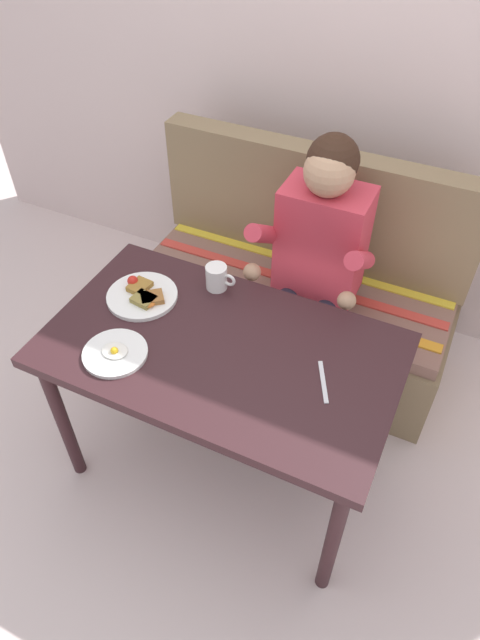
{
  "coord_description": "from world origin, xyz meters",
  "views": [
    {
      "loc": [
        0.61,
        -1.13,
        2.11
      ],
      "look_at": [
        0.0,
        0.15,
        0.72
      ],
      "focal_mm": 31.41,
      "sensor_mm": 36.0,
      "label": 1
    }
  ],
  "objects_px": {
    "table": "(221,362)",
    "person": "(316,255)",
    "plate_breakfast": "(143,295)",
    "coffee_mug": "(217,277)",
    "couch": "(296,297)",
    "plate_eggs": "(115,353)",
    "fork": "(324,381)"
  },
  "relations": [
    {
      "from": "table",
      "to": "person",
      "type": "height_order",
      "value": "person"
    },
    {
      "from": "plate_breakfast",
      "to": "coffee_mug",
      "type": "height_order",
      "value": "coffee_mug"
    },
    {
      "from": "couch",
      "to": "plate_eggs",
      "type": "relative_size",
      "value": 6.66
    },
    {
      "from": "couch",
      "to": "fork",
      "type": "bearing_deg",
      "value": -64.46
    },
    {
      "from": "plate_breakfast",
      "to": "table",
      "type": "bearing_deg",
      "value": -14.05
    },
    {
      "from": "couch",
      "to": "person",
      "type": "bearing_deg",
      "value": -54.93
    },
    {
      "from": "table",
      "to": "plate_eggs",
      "type": "xyz_separation_m",
      "value": [
        -0.3,
        -0.18,
        0.09
      ]
    },
    {
      "from": "table",
      "to": "coffee_mug",
      "type": "relative_size",
      "value": 10.17
    },
    {
      "from": "fork",
      "to": "plate_eggs",
      "type": "bearing_deg",
      "value": 169.94
    },
    {
      "from": "coffee_mug",
      "to": "fork",
      "type": "height_order",
      "value": "coffee_mug"
    },
    {
      "from": "table",
      "to": "plate_breakfast",
      "type": "bearing_deg",
      "value": 165.95
    },
    {
      "from": "plate_breakfast",
      "to": "fork",
      "type": "xyz_separation_m",
      "value": [
        0.73,
        -0.09,
        -0.01
      ]
    },
    {
      "from": "table",
      "to": "plate_breakfast",
      "type": "relative_size",
      "value": 4.62
    },
    {
      "from": "plate_eggs",
      "to": "coffee_mug",
      "type": "distance_m",
      "value": 0.47
    },
    {
      "from": "plate_breakfast",
      "to": "couch",
      "type": "bearing_deg",
      "value": 61.41
    },
    {
      "from": "couch",
      "to": "fork",
      "type": "distance_m",
      "value": 0.93
    },
    {
      "from": "couch",
      "to": "person",
      "type": "xyz_separation_m",
      "value": [
        0.12,
        -0.17,
        0.41
      ]
    },
    {
      "from": "coffee_mug",
      "to": "fork",
      "type": "relative_size",
      "value": 0.69
    },
    {
      "from": "table",
      "to": "fork",
      "type": "distance_m",
      "value": 0.37
    },
    {
      "from": "table",
      "to": "coffee_mug",
      "type": "bearing_deg",
      "value": 119.3
    },
    {
      "from": "plate_breakfast",
      "to": "plate_eggs",
      "type": "relative_size",
      "value": 1.2
    },
    {
      "from": "couch",
      "to": "coffee_mug",
      "type": "relative_size",
      "value": 12.2
    },
    {
      "from": "plate_breakfast",
      "to": "fork",
      "type": "distance_m",
      "value": 0.73
    },
    {
      "from": "person",
      "to": "table",
      "type": "bearing_deg",
      "value": -101.76
    },
    {
      "from": "table",
      "to": "couch",
      "type": "xyz_separation_m",
      "value": [
        0.0,
        0.76,
        -0.32
      ]
    },
    {
      "from": "person",
      "to": "plate_eggs",
      "type": "relative_size",
      "value": 5.61
    },
    {
      "from": "table",
      "to": "coffee_mug",
      "type": "distance_m",
      "value": 0.33
    },
    {
      "from": "person",
      "to": "coffee_mug",
      "type": "distance_m",
      "value": 0.43
    },
    {
      "from": "couch",
      "to": "coffee_mug",
      "type": "distance_m",
      "value": 0.69
    },
    {
      "from": "plate_breakfast",
      "to": "coffee_mug",
      "type": "xyz_separation_m",
      "value": [
        0.22,
        0.17,
        0.04
      ]
    },
    {
      "from": "person",
      "to": "plate_breakfast",
      "type": "height_order",
      "value": "person"
    },
    {
      "from": "couch",
      "to": "person",
      "type": "distance_m",
      "value": 0.46
    }
  ]
}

